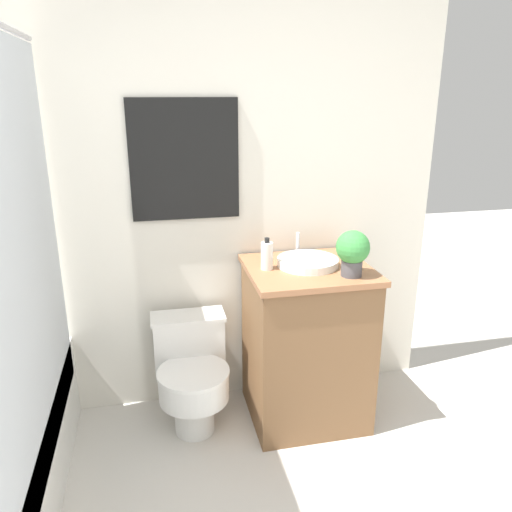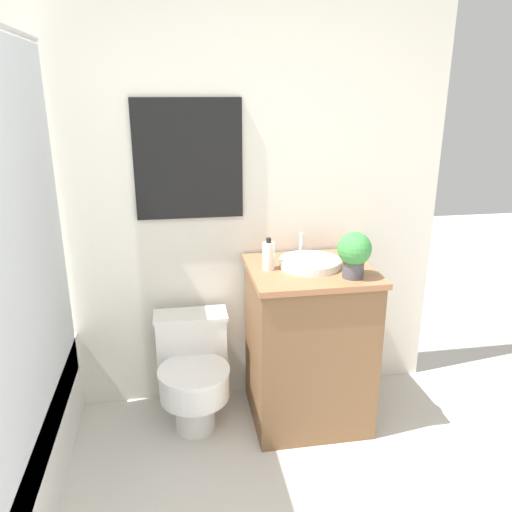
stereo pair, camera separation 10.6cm
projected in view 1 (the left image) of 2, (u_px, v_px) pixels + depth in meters
The scene contains 6 objects.
wall_back at pixel (151, 190), 2.61m from camera, with size 3.20×0.07×2.50m.
toilet at pixel (192, 372), 2.66m from camera, with size 0.40×0.51×0.60m.
vanity at pixel (306, 343), 2.71m from camera, with size 0.64×0.58×0.88m.
sink at pixel (308, 262), 2.59m from camera, with size 0.32×0.35×0.13m.
soap_bottle at pixel (267, 256), 2.52m from camera, with size 0.06×0.06×0.17m.
potted_plant at pixel (353, 251), 2.41m from camera, with size 0.16×0.16×0.23m.
Camera 1 is at (-0.01, -0.61, 1.74)m, focal length 35.00 mm.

